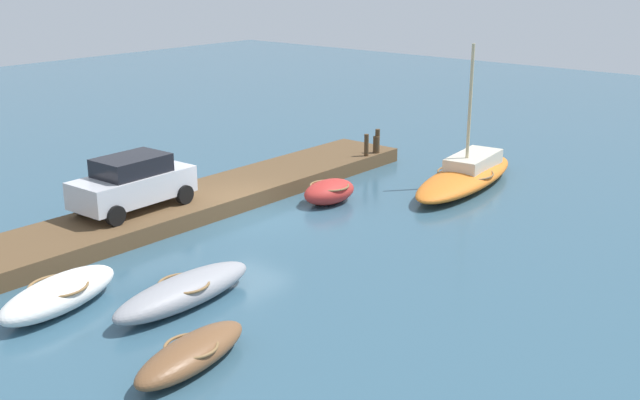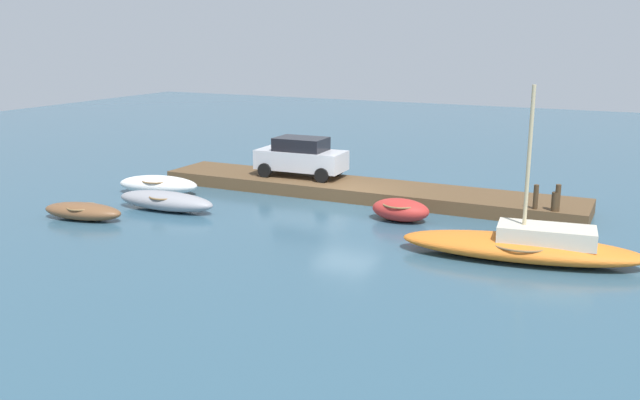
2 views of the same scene
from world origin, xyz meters
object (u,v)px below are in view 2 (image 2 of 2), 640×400
at_px(dinghy_red, 401,210).
at_px(sailboat_orange, 524,245).
at_px(parked_car, 301,157).
at_px(mooring_post_mid_west, 555,202).
at_px(rowboat_grey, 166,201).
at_px(rowboat_white, 158,185).
at_px(mooring_post_mid_east, 536,197).
at_px(rowboat_brown, 83,211).
at_px(mooring_post_west, 558,198).

relative_size(dinghy_red, sailboat_orange, 0.30).
bearing_deg(parked_car, mooring_post_mid_west, 170.37).
relative_size(rowboat_grey, rowboat_white, 1.14).
bearing_deg(rowboat_grey, dinghy_red, -165.75).
height_order(sailboat_orange, mooring_post_mid_east, sailboat_orange).
bearing_deg(dinghy_red, parked_car, -27.88).
distance_m(rowboat_white, mooring_post_mid_east, 15.80).
bearing_deg(mooring_post_mid_east, rowboat_grey, 18.16).
height_order(mooring_post_mid_east, parked_car, parked_car).
distance_m(rowboat_grey, mooring_post_mid_west, 14.87).
distance_m(rowboat_grey, rowboat_white, 3.07).
relative_size(dinghy_red, rowboat_brown, 0.66).
distance_m(dinghy_red, mooring_post_mid_west, 5.60).
relative_size(rowboat_grey, mooring_post_mid_east, 4.79).
distance_m(rowboat_brown, mooring_post_mid_west, 17.55).
distance_m(dinghy_red, mooring_post_mid_east, 4.96).
height_order(rowboat_grey, parked_car, parked_car).
bearing_deg(dinghy_red, rowboat_grey, 17.77).
bearing_deg(mooring_post_mid_east, parked_car, -8.20).
distance_m(sailboat_orange, mooring_post_mid_west, 4.50).
height_order(dinghy_red, sailboat_orange, sailboat_orange).
bearing_deg(mooring_post_mid_west, rowboat_white, 7.77).
bearing_deg(rowboat_white, rowboat_grey, 121.41).
bearing_deg(mooring_post_west, sailboat_orange, 85.20).
bearing_deg(mooring_post_mid_east, rowboat_white, 8.11).
relative_size(dinghy_red, parked_car, 0.55).
bearing_deg(sailboat_orange, rowboat_grey, -7.12).
relative_size(mooring_post_mid_west, mooring_post_mid_east, 0.77).
bearing_deg(rowboat_brown, mooring_post_west, -165.61).
bearing_deg(rowboat_brown, sailboat_orange, -179.95).
distance_m(rowboat_brown, mooring_post_mid_east, 16.92).
xyz_separation_m(rowboat_grey, parked_car, (-2.98, -5.94, 1.07)).
height_order(rowboat_brown, mooring_post_west, mooring_post_west).
xyz_separation_m(rowboat_grey, mooring_post_west, (-14.26, -4.43, 0.66)).
xyz_separation_m(dinghy_red, rowboat_white, (11.04, 0.42, -0.02)).
xyz_separation_m(rowboat_brown, mooring_post_west, (-16.19, -6.93, 0.72)).
distance_m(mooring_post_mid_east, parked_car, 10.64).
relative_size(mooring_post_west, mooring_post_mid_west, 1.42).
bearing_deg(rowboat_white, sailboat_orange, 159.30).
bearing_deg(rowboat_grey, rowboat_brown, 50.26).
distance_m(rowboat_grey, sailboat_orange, 13.89).
height_order(rowboat_grey, sailboat_orange, sailboat_orange).
bearing_deg(parked_car, mooring_post_west, 170.42).
relative_size(rowboat_brown, mooring_post_west, 3.40).
bearing_deg(mooring_post_mid_west, rowboat_grey, 17.33).
bearing_deg(sailboat_orange, rowboat_white, -14.92).
distance_m(sailboat_orange, rowboat_brown, 16.01).
distance_m(mooring_post_mid_west, mooring_post_mid_east, 0.70).
distance_m(rowboat_grey, dinghy_red, 9.29).
height_order(rowboat_white, mooring_post_mid_east, mooring_post_mid_east).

